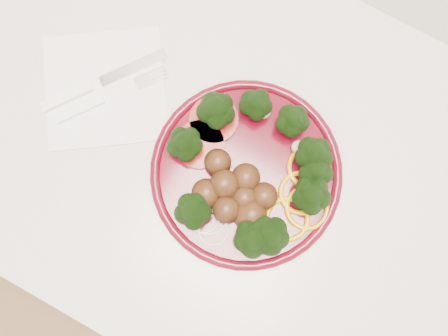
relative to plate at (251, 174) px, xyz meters
The scene contains 5 objects.
counter 0.50m from the plate, behind, with size 2.40×0.60×0.90m.
plate is the anchor object (origin of this frame).
napkin 0.25m from the plate, behind, with size 0.17×0.17×0.00m, color white.
knife 0.27m from the plate, behind, with size 0.12×0.17×0.01m.
fork 0.25m from the plate, behind, with size 0.11×0.15×0.01m.
Camera 1 is at (0.16, 1.59, 1.60)m, focal length 40.00 mm.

